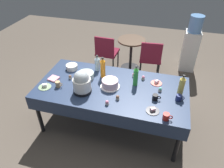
# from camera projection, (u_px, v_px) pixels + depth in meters

# --- Properties ---
(ground) EXTENTS (9.00, 9.00, 0.00)m
(ground) POSITION_uv_depth(u_px,v_px,m) (112.00, 122.00, 3.54)
(ground) COLOR brown
(potluck_table) EXTENTS (2.20, 1.10, 0.75)m
(potluck_table) POSITION_uv_depth(u_px,v_px,m) (112.00, 90.00, 3.13)
(potluck_table) COLOR navy
(potluck_table) RESTS_ON ground
(frosted_layer_cake) EXTENTS (0.29, 0.29, 0.12)m
(frosted_layer_cake) POSITION_uv_depth(u_px,v_px,m) (110.00, 84.00, 3.06)
(frosted_layer_cake) COLOR silver
(frosted_layer_cake) RESTS_ON potluck_table
(slow_cooker) EXTENTS (0.26, 0.26, 0.34)m
(slow_cooker) POSITION_uv_depth(u_px,v_px,m) (82.00, 82.00, 2.91)
(slow_cooker) COLOR black
(slow_cooker) RESTS_ON potluck_table
(glass_salad_bowl) EXTENTS (0.25, 0.25, 0.09)m
(glass_salad_bowl) POSITION_uv_depth(u_px,v_px,m) (86.00, 75.00, 3.25)
(glass_salad_bowl) COLOR #B2C6BC
(glass_salad_bowl) RESTS_ON potluck_table
(ceramic_snack_bowl) EXTENTS (0.19, 0.19, 0.08)m
(ceramic_snack_bowl) POSITION_uv_depth(u_px,v_px,m) (72.00, 67.00, 3.46)
(ceramic_snack_bowl) COLOR silver
(ceramic_snack_bowl) RESTS_ON potluck_table
(dessert_plate_sage) EXTENTS (0.19, 0.19, 0.05)m
(dessert_plate_sage) POSITION_uv_depth(u_px,v_px,m) (45.00, 86.00, 3.08)
(dessert_plate_sage) COLOR #8CA87F
(dessert_plate_sage) RESTS_ON potluck_table
(dessert_plate_charcoal) EXTENTS (0.18, 0.18, 0.05)m
(dessert_plate_charcoal) POSITION_uv_depth(u_px,v_px,m) (153.00, 110.00, 2.67)
(dessert_plate_charcoal) COLOR #2D2D33
(dessert_plate_charcoal) RESTS_ON potluck_table
(dessert_plate_coral) EXTENTS (0.17, 0.17, 0.05)m
(dessert_plate_coral) POSITION_uv_depth(u_px,v_px,m) (156.00, 83.00, 3.15)
(dessert_plate_coral) COLOR #E07266
(dessert_plate_coral) RESTS_ON potluck_table
(cupcake_lemon) EXTENTS (0.05, 0.05, 0.07)m
(cupcake_lemon) POSITION_uv_depth(u_px,v_px,m) (118.00, 98.00, 2.84)
(cupcake_lemon) COLOR beige
(cupcake_lemon) RESTS_ON potluck_table
(cupcake_berry) EXTENTS (0.05, 0.05, 0.07)m
(cupcake_berry) POSITION_uv_depth(u_px,v_px,m) (107.00, 103.00, 2.76)
(cupcake_berry) COLOR beige
(cupcake_berry) RESTS_ON potluck_table
(cupcake_vanilla) EXTENTS (0.05, 0.05, 0.07)m
(cupcake_vanilla) POSITION_uv_depth(u_px,v_px,m) (160.00, 89.00, 2.99)
(cupcake_vanilla) COLOR beige
(cupcake_vanilla) RESTS_ON potluck_table
(cupcake_cocoa) EXTENTS (0.05, 0.05, 0.07)m
(cupcake_cocoa) POSITION_uv_depth(u_px,v_px,m) (70.00, 77.00, 3.24)
(cupcake_cocoa) COLOR beige
(cupcake_cocoa) RESTS_ON potluck_table
(cupcake_rose) EXTENTS (0.05, 0.05, 0.07)m
(cupcake_rose) POSITION_uv_depth(u_px,v_px,m) (143.00, 78.00, 3.22)
(cupcake_rose) COLOR beige
(cupcake_rose) RESTS_ON potluck_table
(cupcake_mint) EXTENTS (0.05, 0.05, 0.07)m
(cupcake_mint) POSITION_uv_depth(u_px,v_px,m) (134.00, 75.00, 3.29)
(cupcake_mint) COLOR beige
(cupcake_mint) RESTS_ON potluck_table
(soda_bottle_water) EXTENTS (0.08, 0.08, 0.27)m
(soda_bottle_water) POSITION_uv_depth(u_px,v_px,m) (97.00, 63.00, 3.39)
(soda_bottle_water) COLOR silver
(soda_bottle_water) RESTS_ON potluck_table
(soda_bottle_lime_soda) EXTENTS (0.07, 0.07, 0.32)m
(soda_bottle_lime_soda) POSITION_uv_depth(u_px,v_px,m) (136.00, 76.00, 3.04)
(soda_bottle_lime_soda) COLOR green
(soda_bottle_lime_soda) RESTS_ON potluck_table
(soda_bottle_ginger_ale) EXTENTS (0.08, 0.08, 0.32)m
(soda_bottle_ginger_ale) POSITION_uv_depth(u_px,v_px,m) (182.00, 86.00, 2.86)
(soda_bottle_ginger_ale) COLOR gold
(soda_bottle_ginger_ale) RESTS_ON potluck_table
(soda_bottle_orange_juice) EXTENTS (0.08, 0.08, 0.34)m
(soda_bottle_orange_juice) POSITION_uv_depth(u_px,v_px,m) (103.00, 68.00, 3.22)
(soda_bottle_orange_juice) COLOR orange
(soda_bottle_orange_juice) RESTS_ON potluck_table
(coffee_mug_red) EXTENTS (0.12, 0.08, 0.09)m
(coffee_mug_red) POSITION_uv_depth(u_px,v_px,m) (166.00, 117.00, 2.54)
(coffee_mug_red) COLOR #B2231E
(coffee_mug_red) RESTS_ON potluck_table
(coffee_mug_navy) EXTENTS (0.12, 0.08, 0.09)m
(coffee_mug_navy) POSITION_uv_depth(u_px,v_px,m) (179.00, 98.00, 2.82)
(coffee_mug_navy) COLOR navy
(coffee_mug_navy) RESTS_ON potluck_table
(coffee_mug_black) EXTENTS (0.12, 0.08, 0.08)m
(coffee_mug_black) POSITION_uv_depth(u_px,v_px,m) (155.00, 97.00, 2.84)
(coffee_mug_black) COLOR black
(coffee_mug_black) RESTS_ON potluck_table
(coffee_mug_tan) EXTENTS (0.11, 0.07, 0.09)m
(coffee_mug_tan) POSITION_uv_depth(u_px,v_px,m) (58.00, 84.00, 3.07)
(coffee_mug_tan) COLOR tan
(coffee_mug_tan) RESTS_ON potluck_table
(paper_napkin_stack) EXTENTS (0.16, 0.16, 0.02)m
(paper_napkin_stack) POSITION_uv_depth(u_px,v_px,m) (54.00, 79.00, 3.24)
(paper_napkin_stack) COLOR pink
(paper_napkin_stack) RESTS_ON potluck_table
(maroon_chair_left) EXTENTS (0.46, 0.46, 0.85)m
(maroon_chair_left) POSITION_uv_depth(u_px,v_px,m) (106.00, 51.00, 4.56)
(maroon_chair_left) COLOR maroon
(maroon_chair_left) RESTS_ON ground
(maroon_chair_right) EXTENTS (0.48, 0.48, 0.85)m
(maroon_chair_right) POSITION_uv_depth(u_px,v_px,m) (151.00, 57.00, 4.36)
(maroon_chair_right) COLOR maroon
(maroon_chair_right) RESTS_ON ground
(round_cafe_table) EXTENTS (0.60, 0.60, 0.72)m
(round_cafe_table) POSITION_uv_depth(u_px,v_px,m) (131.00, 49.00, 4.63)
(round_cafe_table) COLOR #473323
(round_cafe_table) RESTS_ON ground
(water_cooler) EXTENTS (0.32, 0.32, 1.24)m
(water_cooler) POSITION_uv_depth(u_px,v_px,m) (191.00, 45.00, 4.56)
(water_cooler) COLOR silver
(water_cooler) RESTS_ON ground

